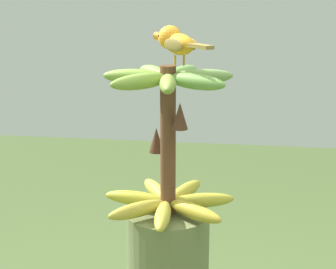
% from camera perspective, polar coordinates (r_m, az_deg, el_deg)
% --- Properties ---
extents(banana_bunch, '(0.32, 0.32, 0.35)m').
position_cam_1_polar(banana_bunch, '(1.29, -0.00, -0.69)').
color(banana_bunch, brown).
rests_on(banana_bunch, banana_tree).
extents(perched_bird, '(0.16, 0.15, 0.09)m').
position_cam_1_polar(perched_bird, '(1.26, 0.74, 9.47)').
color(perched_bird, '#C68933').
rests_on(perched_bird, banana_bunch).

